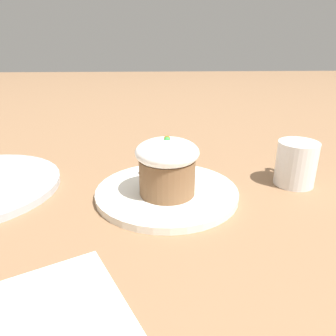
{
  "coord_description": "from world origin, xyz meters",
  "views": [
    {
      "loc": [
        -0.5,
        0.02,
        0.26
      ],
      "look_at": [
        -0.01,
        -0.0,
        0.06
      ],
      "focal_mm": 35.0,
      "sensor_mm": 36.0,
      "label": 1
    }
  ],
  "objects": [
    {
      "name": "ground_plane",
      "position": [
        0.0,
        0.0,
        0.0
      ],
      "size": [
        4.0,
        4.0,
        0.0
      ],
      "primitive_type": "plane",
      "color": "#846042"
    },
    {
      "name": "dessert_plate",
      "position": [
        0.0,
        0.0,
        0.01
      ],
      "size": [
        0.24,
        0.24,
        0.01
      ],
      "color": "white",
      "rests_on": "ground_plane"
    },
    {
      "name": "carrot_cake",
      "position": [
        -0.01,
        -0.0,
        0.06
      ],
      "size": [
        0.1,
        0.1,
        0.1
      ],
      "color": "brown",
      "rests_on": "dessert_plate"
    },
    {
      "name": "spoon",
      "position": [
        0.01,
        0.01,
        0.02
      ],
      "size": [
        0.11,
        0.07,
        0.01
      ],
      "color": "#B7B7BC",
      "rests_on": "dessert_plate"
    },
    {
      "name": "coffee_cup",
      "position": [
        0.04,
        -0.24,
        0.04
      ],
      "size": [
        0.1,
        0.07,
        0.08
      ],
      "color": "white",
      "rests_on": "ground_plane"
    },
    {
      "name": "paper_napkin",
      "position": [
        -0.25,
        0.12,
        0.0
      ],
      "size": [
        0.19,
        0.18,
        0.0
      ],
      "color": "white",
      "rests_on": "ground_plane"
    }
  ]
}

